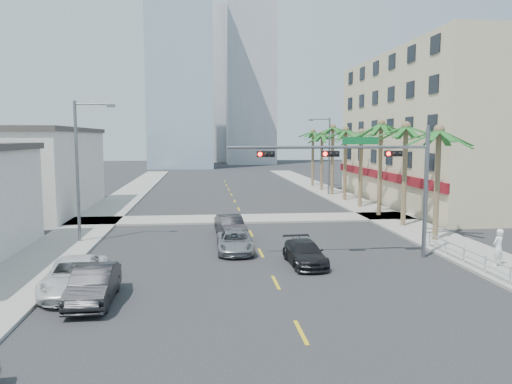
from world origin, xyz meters
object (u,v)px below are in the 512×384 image
traffic_signal_mast (371,168)px  car_lane_right (305,253)px  car_lane_center (235,242)px  car_parked_mid (94,285)px  car_parked_far (75,276)px  pedestrian (498,247)px  car_lane_left (230,226)px

traffic_signal_mast → car_lane_right: traffic_signal_mast is taller
car_lane_center → car_lane_right: 4.80m
car_parked_mid → car_lane_right: 11.04m
car_lane_right → car_parked_far: bearing=-164.3°
car_parked_far → pedestrian: bearing=0.1°
car_lane_center → car_lane_left: bearing=90.7°
car_parked_far → car_lane_right: size_ratio=1.22×
traffic_signal_mast → car_lane_center: traffic_signal_mast is taller
pedestrian → car_lane_center: bearing=-45.9°
car_lane_center → pedestrian: size_ratio=2.30×
traffic_signal_mast → car_parked_mid: 15.45m
car_parked_mid → car_lane_right: car_parked_mid is taller
car_lane_left → car_parked_far: bearing=-130.4°
car_parked_mid → car_parked_far: size_ratio=0.85×
car_parked_mid → pedestrian: pedestrian is taller
car_parked_mid → pedestrian: bearing=8.6°
traffic_signal_mast → car_lane_center: size_ratio=2.50×
car_parked_mid → traffic_signal_mast: bearing=22.9°
car_lane_center → car_parked_mid: bearing=-126.3°
car_lane_left → car_lane_center: size_ratio=1.00×
car_lane_center → pedestrian: pedestrian is taller
car_lane_right → pedestrian: pedestrian is taller
car_parked_mid → pedestrian: size_ratio=2.34×
traffic_signal_mast → car_parked_mid: size_ratio=2.45×
car_lane_center → traffic_signal_mast: bearing=-17.7°
car_parked_far → traffic_signal_mast: bearing=12.2°
pedestrian → car_lane_left: bearing=-61.2°
traffic_signal_mast → pedestrian: bearing=-24.8°
traffic_signal_mast → car_parked_mid: bearing=-156.3°
car_lane_center → car_lane_right: (3.50, -3.28, 0.01)m
car_parked_far → pedestrian: 20.66m
car_parked_mid → car_lane_left: size_ratio=1.02×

